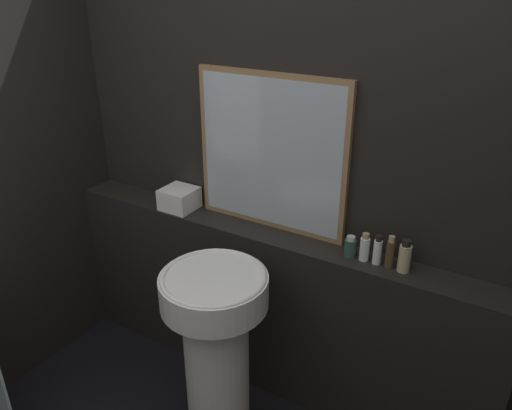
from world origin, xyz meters
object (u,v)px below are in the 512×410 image
Objects in this scene: conditioner_bottle at (365,248)px; hand_soap_bottle at (405,257)px; body_wash_bottle at (390,253)px; shampoo_bottle at (350,247)px; mirror at (270,154)px; towel_stack at (179,199)px; pedestal_sink at (216,345)px; lotion_bottle at (378,251)px.

hand_soap_bottle reaches higher than conditioner_bottle.
shampoo_bottle is at bearing 180.00° from body_wash_bottle.
conditioner_bottle is at bearing -8.46° from mirror.
mirror is at bearing 8.63° from towel_stack.
body_wash_bottle is at bearing 0.00° from towel_stack.
pedestal_sink is 0.94m from mirror.
towel_stack is (-0.55, 0.46, 0.44)m from pedestal_sink.
lotion_bottle is (0.13, -0.00, 0.02)m from shampoo_bottle.
towel_stack is at bearing -180.00° from shampoo_bottle.
conditioner_bottle is (1.06, 0.00, 0.00)m from towel_stack.
pedestal_sink is 0.85m from lotion_bottle.
hand_soap_bottle is (0.25, -0.00, 0.02)m from shampoo_bottle.
lotion_bottle is (0.57, 0.46, 0.44)m from pedestal_sink.
shampoo_bottle is (0.47, -0.08, -0.34)m from mirror.
conditioner_bottle is at bearing 0.00° from towel_stack.
hand_soap_bottle is at bearing 0.00° from lotion_bottle.
lotion_bottle is at bearing 38.91° from pedestal_sink.
body_wash_bottle is at bearing 0.00° from conditioner_bottle.
body_wash_bottle is at bearing 180.00° from hand_soap_bottle.
towel_stack is at bearing 180.00° from lotion_bottle.
lotion_bottle is (1.12, 0.00, 0.01)m from towel_stack.
hand_soap_bottle reaches higher than shampoo_bottle.
hand_soap_bottle is at bearing 0.00° from body_wash_bottle.
lotion_bottle is 0.06m from body_wash_bottle.
shampoo_bottle is 0.13m from lotion_bottle.
pedestal_sink is at bearing -146.32° from hand_soap_bottle.
mirror is at bearing 173.02° from body_wash_bottle.
towel_stack is 1.17× the size of body_wash_bottle.
lotion_bottle is at bearing 180.00° from hand_soap_bottle.
towel_stack is at bearing 140.18° from pedestal_sink.
lotion_bottle is at bearing 0.00° from conditioner_bottle.
mirror reaches higher than shampoo_bottle.
pedestal_sink is 0.77m from shampoo_bottle.
lotion_bottle is 0.12m from hand_soap_bottle.
towel_stack is 1.06m from conditioner_bottle.
towel_stack is at bearing -171.37° from mirror.
body_wash_bottle reaches higher than pedestal_sink.
conditioner_bottle reaches higher than shampoo_bottle.
pedestal_sink is 7.07× the size of conditioner_bottle.
lotion_bottle reaches higher than pedestal_sink.
mirror reaches higher than conditioner_bottle.
hand_soap_bottle is (0.12, 0.00, 0.01)m from lotion_bottle.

